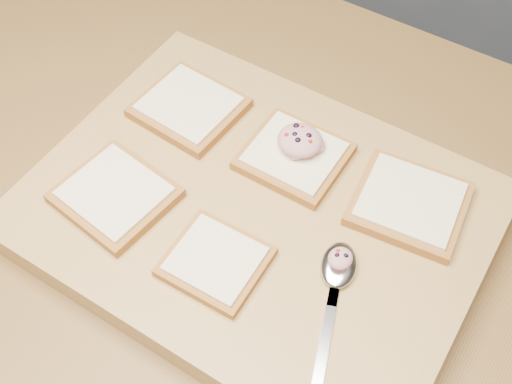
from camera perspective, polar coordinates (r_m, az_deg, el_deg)
island_counter at (r=1.22m, az=6.86°, el=-14.98°), size 2.00×0.80×0.90m
cutting_board at (r=0.80m, az=-0.00°, el=-2.00°), size 0.55×0.41×0.04m
bread_far_left at (r=0.88m, az=-5.97°, el=7.53°), size 0.14×0.13×0.02m
bread_far_center at (r=0.82m, az=3.42°, el=3.23°), size 0.12×0.11×0.02m
bread_far_right at (r=0.80m, az=13.48°, el=-0.96°), size 0.14×0.13×0.02m
bread_near_left at (r=0.80m, az=-12.42°, el=-0.23°), size 0.14×0.13×0.02m
bread_near_center at (r=0.74m, az=-3.61°, el=-6.16°), size 0.11×0.10×0.02m
tuna_salad_dollop at (r=0.81m, az=3.93°, el=4.63°), size 0.06×0.05×0.03m
spoon at (r=0.73m, az=7.20°, el=-7.47°), size 0.09×0.20×0.01m
spoon_salad at (r=0.73m, az=7.51°, el=-5.86°), size 0.03×0.03×0.02m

